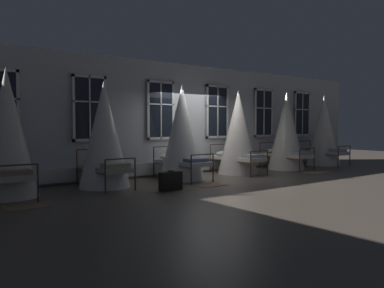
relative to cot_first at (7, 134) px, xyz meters
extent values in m
plane|color=brown|center=(5.59, 0.09, -1.33)|extent=(30.52, 30.52, 0.00)
cube|color=silver|center=(5.59, 1.16, 0.38)|extent=(16.26, 0.10, 3.41)
cube|color=silver|center=(0.48, 1.05, 0.63)|extent=(0.07, 0.06, 1.74)
cube|color=black|center=(2.26, 1.05, 0.63)|extent=(0.95, 0.02, 1.74)
cube|color=silver|center=(2.26, 1.05, -0.20)|extent=(0.95, 0.06, 0.07)
cube|color=silver|center=(2.26, 1.05, 1.47)|extent=(0.95, 0.06, 0.07)
cube|color=silver|center=(1.82, 1.05, 0.63)|extent=(0.07, 0.06, 1.74)
cube|color=silver|center=(2.69, 1.05, 0.63)|extent=(0.07, 0.06, 1.74)
cube|color=silver|center=(2.26, 1.05, 0.63)|extent=(0.04, 0.06, 1.74)
cube|color=silver|center=(2.26, 1.05, 0.81)|extent=(0.95, 0.06, 0.04)
cube|color=black|center=(4.48, 1.05, 0.63)|extent=(0.95, 0.02, 1.74)
cube|color=silver|center=(4.48, 1.05, -0.20)|extent=(0.95, 0.06, 0.07)
cube|color=silver|center=(4.48, 1.05, 1.47)|extent=(0.95, 0.06, 0.07)
cube|color=silver|center=(4.04, 1.05, 0.63)|extent=(0.07, 0.06, 1.74)
cube|color=silver|center=(4.91, 1.05, 0.63)|extent=(0.07, 0.06, 1.74)
cube|color=silver|center=(4.48, 1.05, 0.63)|extent=(0.04, 0.06, 1.74)
cube|color=silver|center=(4.48, 1.05, 0.81)|extent=(0.95, 0.06, 0.04)
cube|color=black|center=(6.70, 1.05, 0.63)|extent=(0.95, 0.02, 1.74)
cube|color=silver|center=(6.70, 1.05, -0.20)|extent=(0.95, 0.06, 0.07)
cube|color=silver|center=(6.70, 1.05, 1.47)|extent=(0.95, 0.06, 0.07)
cube|color=silver|center=(6.26, 1.05, 0.63)|extent=(0.07, 0.06, 1.74)
cube|color=silver|center=(7.13, 1.05, 0.63)|extent=(0.07, 0.06, 1.74)
cube|color=silver|center=(6.70, 1.05, 0.63)|extent=(0.04, 0.06, 1.74)
cube|color=silver|center=(6.70, 1.05, 0.81)|extent=(0.95, 0.06, 0.04)
cube|color=black|center=(8.91, 1.05, 0.63)|extent=(0.95, 0.02, 1.74)
cube|color=silver|center=(8.91, 1.05, -0.20)|extent=(0.95, 0.06, 0.07)
cube|color=silver|center=(8.91, 1.05, 1.47)|extent=(0.95, 0.06, 0.07)
cube|color=silver|center=(8.48, 1.05, 0.63)|extent=(0.07, 0.06, 1.74)
cube|color=silver|center=(9.35, 1.05, 0.63)|extent=(0.07, 0.06, 1.74)
cube|color=silver|center=(8.91, 1.05, 0.63)|extent=(0.04, 0.06, 1.74)
cube|color=silver|center=(8.91, 1.05, 0.81)|extent=(0.95, 0.06, 0.04)
cube|color=black|center=(11.13, 1.05, 0.63)|extent=(0.95, 0.02, 1.74)
cube|color=silver|center=(11.13, 1.05, -0.20)|extent=(0.95, 0.06, 0.07)
cube|color=silver|center=(11.13, 1.05, 1.47)|extent=(0.95, 0.06, 0.07)
cube|color=silver|center=(10.70, 1.05, 0.63)|extent=(0.07, 0.06, 1.74)
cube|color=silver|center=(11.57, 1.05, 0.63)|extent=(0.07, 0.06, 1.74)
cube|color=silver|center=(11.13, 1.05, 0.63)|extent=(0.04, 0.06, 1.74)
cube|color=silver|center=(11.13, 1.05, 0.81)|extent=(0.95, 0.06, 0.04)
cube|color=silver|center=(5.59, 1.03, -1.08)|extent=(11.70, 0.10, 0.36)
cylinder|color=#4C3323|center=(0.38, 0.88, -0.89)|extent=(0.04, 0.04, 0.89)
cylinder|color=#4C3323|center=(0.36, -0.90, -0.95)|extent=(0.04, 0.04, 0.76)
cylinder|color=#4C3323|center=(0.37, -0.01, -0.91)|extent=(0.06, 1.78, 0.03)
cylinder|color=#4C3323|center=(-0.01, -0.89, -0.57)|extent=(0.74, 0.04, 0.03)
cube|color=#B7B2A3|center=(0.00, 0.00, -0.85)|extent=(0.79, 1.81, 0.12)
ellipsoid|color=#B7B2A3|center=(0.01, 0.65, -0.72)|extent=(0.58, 0.41, 0.14)
cube|color=gray|center=(-0.01, -0.63, -0.74)|extent=(0.62, 0.37, 0.10)
cone|color=silver|center=(0.00, 0.00, 0.04)|extent=(1.26, 1.26, 2.75)
cylinder|color=#4C3323|center=(1.86, 0.95, -0.89)|extent=(0.04, 0.04, 0.89)
cylinder|color=#4C3323|center=(2.60, 0.94, -0.89)|extent=(0.04, 0.04, 0.89)
cylinder|color=#4C3323|center=(1.83, -0.83, -0.95)|extent=(0.04, 0.04, 0.76)
cylinder|color=#4C3323|center=(2.57, -0.84, -0.95)|extent=(0.04, 0.04, 0.76)
cylinder|color=#4C3323|center=(1.84, 0.06, -0.91)|extent=(0.06, 1.78, 0.03)
cylinder|color=#4C3323|center=(2.58, 0.05, -0.91)|extent=(0.06, 1.78, 0.03)
cylinder|color=#4C3323|center=(2.23, 0.94, -0.44)|extent=(0.74, 0.04, 0.03)
cylinder|color=#4C3323|center=(2.20, -0.83, -0.57)|extent=(0.74, 0.04, 0.03)
cube|color=#B7B2A3|center=(2.21, 0.06, -0.85)|extent=(0.79, 1.81, 0.12)
ellipsoid|color=#B7B2A3|center=(2.22, 0.70, -0.72)|extent=(0.58, 0.41, 0.14)
cube|color=tan|center=(2.20, -0.57, -0.74)|extent=(0.62, 0.37, 0.10)
cone|color=white|center=(2.21, 0.06, -0.03)|extent=(1.26, 1.26, 2.60)
cylinder|color=#4C3323|center=(4.13, 0.89, -0.89)|extent=(0.04, 0.04, 0.89)
cylinder|color=#4C3323|center=(4.87, 0.91, -0.89)|extent=(0.04, 0.04, 0.89)
cylinder|color=#4C3323|center=(4.17, -0.88, -0.95)|extent=(0.04, 0.04, 0.76)
cylinder|color=#4C3323|center=(4.91, -0.87, -0.95)|extent=(0.04, 0.04, 0.76)
cylinder|color=#4C3323|center=(4.15, 0.01, -0.91)|extent=(0.07, 1.78, 0.03)
cylinder|color=#4C3323|center=(4.89, 0.02, -0.91)|extent=(0.07, 1.78, 0.03)
cylinder|color=#4C3323|center=(4.50, 0.90, -0.44)|extent=(0.74, 0.05, 0.03)
cylinder|color=#4C3323|center=(4.54, -0.87, -0.57)|extent=(0.74, 0.05, 0.03)
cube|color=silver|center=(4.52, 0.01, -0.85)|extent=(0.80, 1.81, 0.12)
ellipsoid|color=silver|center=(4.51, 0.66, -0.72)|extent=(0.58, 0.41, 0.14)
cube|color=slate|center=(4.53, -0.61, -0.74)|extent=(0.62, 0.37, 0.10)
cone|color=white|center=(4.52, 0.01, -0.01)|extent=(1.26, 1.26, 2.65)
cylinder|color=#4C3323|center=(6.31, 0.95, -0.89)|extent=(0.04, 0.04, 0.89)
cylinder|color=#4C3323|center=(7.05, 0.97, -0.89)|extent=(0.04, 0.04, 0.89)
cylinder|color=#4C3323|center=(6.36, -0.83, -0.95)|extent=(0.04, 0.04, 0.76)
cylinder|color=#4C3323|center=(7.10, -0.81, -0.95)|extent=(0.04, 0.04, 0.76)
cylinder|color=#4C3323|center=(6.34, 0.06, -0.91)|extent=(0.08, 1.78, 0.03)
cylinder|color=#4C3323|center=(7.08, 0.08, -0.91)|extent=(0.08, 1.78, 0.03)
cylinder|color=#4C3323|center=(6.68, 0.96, -0.44)|extent=(0.74, 0.05, 0.03)
cylinder|color=#4C3323|center=(6.73, -0.82, -0.57)|extent=(0.74, 0.05, 0.03)
cube|color=silver|center=(6.71, 0.07, -0.85)|extent=(0.81, 1.82, 0.12)
ellipsoid|color=silver|center=(6.69, 0.72, -0.72)|extent=(0.59, 0.42, 0.14)
cube|color=#8C939E|center=(6.73, -0.56, -0.74)|extent=(0.63, 0.38, 0.10)
cone|color=silver|center=(6.71, 0.07, -0.03)|extent=(1.26, 1.26, 2.61)
cylinder|color=#4C3323|center=(8.57, 0.89, -0.89)|extent=(0.04, 0.04, 0.89)
cylinder|color=#4C3323|center=(9.31, 0.86, -0.89)|extent=(0.04, 0.04, 0.89)
cylinder|color=#4C3323|center=(8.51, -0.89, -0.95)|extent=(0.04, 0.04, 0.76)
cylinder|color=#4C3323|center=(9.26, -0.91, -0.95)|extent=(0.04, 0.04, 0.76)
cylinder|color=#4C3323|center=(8.54, 0.00, -0.91)|extent=(0.08, 1.78, 0.03)
cylinder|color=#4C3323|center=(9.28, -0.02, -0.91)|extent=(0.08, 1.78, 0.03)
cylinder|color=#4C3323|center=(8.94, 0.88, -0.44)|extent=(0.74, 0.05, 0.03)
cylinder|color=#4C3323|center=(8.89, -0.90, -0.57)|extent=(0.74, 0.05, 0.03)
cube|color=beige|center=(8.91, -0.01, -0.85)|extent=(0.81, 1.82, 0.12)
ellipsoid|color=silver|center=(8.93, 0.64, -0.72)|extent=(0.59, 0.42, 0.14)
cube|color=#8C939E|center=(8.89, -0.64, -0.74)|extent=(0.63, 0.38, 0.10)
cone|color=silver|center=(8.91, -0.01, 0.00)|extent=(1.26, 1.26, 2.67)
cylinder|color=#4C3323|center=(10.80, 0.97, -0.89)|extent=(0.04, 0.04, 0.89)
cylinder|color=#4C3323|center=(11.55, 0.96, -0.89)|extent=(0.04, 0.04, 0.89)
cylinder|color=#4C3323|center=(10.79, -0.81, -0.95)|extent=(0.04, 0.04, 0.76)
cylinder|color=#4C3323|center=(11.53, -0.81, -0.95)|extent=(0.04, 0.04, 0.76)
cylinder|color=#4C3323|center=(10.80, 0.08, -0.91)|extent=(0.05, 1.78, 0.03)
cylinder|color=#4C3323|center=(11.54, 0.07, -0.91)|extent=(0.05, 1.78, 0.03)
cylinder|color=#4C3323|center=(11.17, 0.96, -0.44)|extent=(0.74, 0.04, 0.03)
cylinder|color=#4C3323|center=(11.16, -0.81, -0.57)|extent=(0.74, 0.04, 0.03)
cube|color=silver|center=(11.17, 0.08, -0.85)|extent=(0.77, 1.80, 0.12)
ellipsoid|color=#B7B2A3|center=(11.17, 0.72, -0.72)|extent=(0.58, 0.40, 0.14)
cube|color=#8C939E|center=(11.16, -0.55, -0.74)|extent=(0.62, 0.36, 0.10)
cone|color=silver|center=(11.17, 0.08, -0.01)|extent=(1.26, 1.26, 2.65)
cube|color=brown|center=(0.04, -1.25, -1.33)|extent=(0.82, 0.59, 0.01)
cube|color=brown|center=(4.48, -1.25, -1.33)|extent=(0.80, 0.56, 0.01)
cube|color=#8E7A5B|center=(8.91, -1.25, -1.33)|extent=(0.80, 0.56, 0.01)
cube|color=black|center=(3.24, -1.33, -1.11)|extent=(0.57, 0.22, 0.44)
cube|color=tan|center=(3.23, -1.22, -1.11)|extent=(0.50, 0.03, 0.03)
torus|color=black|center=(3.24, -1.33, -0.88)|extent=(0.15, 0.15, 0.02)
camera|label=1|loc=(-1.91, -8.99, 0.20)|focal=37.24mm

